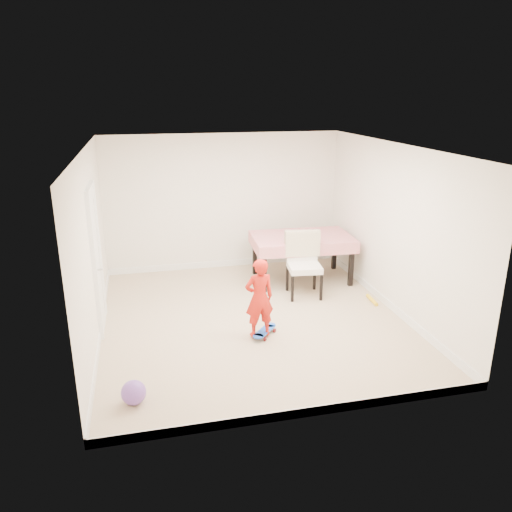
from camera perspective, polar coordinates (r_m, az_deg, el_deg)
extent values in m
plane|color=tan|center=(7.73, -0.39, -7.21)|extent=(5.00, 5.00, 0.00)
cube|color=silver|center=(7.01, -0.43, 12.17)|extent=(4.50, 5.00, 0.04)
cube|color=white|center=(9.62, -3.69, 6.12)|extent=(4.50, 0.04, 2.60)
cube|color=white|center=(5.02, 5.90, -5.72)|extent=(4.50, 0.04, 2.60)
cube|color=white|center=(7.13, -18.17, 0.83)|extent=(0.04, 5.00, 2.60)
cube|color=white|center=(8.03, 15.32, 3.02)|extent=(0.04, 5.00, 2.60)
cube|color=white|center=(7.50, -17.74, -0.50)|extent=(0.11, 0.94, 2.11)
cube|color=white|center=(9.97, -3.56, -0.84)|extent=(4.50, 0.02, 0.12)
cube|color=white|center=(5.63, 5.50, -17.36)|extent=(4.50, 0.02, 0.12)
cube|color=white|center=(7.58, -17.31, -8.15)|extent=(0.02, 5.00, 0.12)
cube|color=white|center=(8.44, 14.67, -5.11)|extent=(0.02, 5.00, 0.12)
imported|color=red|center=(6.95, 0.38, -5.08)|extent=(0.44, 0.32, 1.14)
sphere|color=purple|center=(5.92, -13.82, -14.91)|extent=(0.28, 0.28, 0.28)
cylinder|color=yellow|center=(8.54, 13.11, -4.91)|extent=(0.09, 0.40, 0.06)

